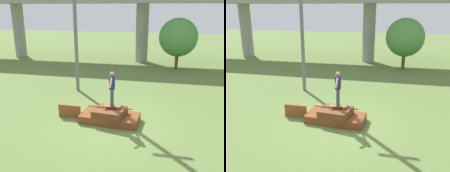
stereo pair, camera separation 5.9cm
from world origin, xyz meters
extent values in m
plane|color=olive|center=(0.00, 0.00, 0.00)|extent=(80.00, 80.00, 0.00)
cube|color=brown|center=(0.00, 0.00, 0.17)|extent=(2.58, 1.36, 0.34)
cube|color=brown|center=(0.02, -0.09, 0.49)|extent=(1.47, 1.30, 0.35)
cylinder|color=brown|center=(0.00, 0.00, 0.66)|extent=(1.94, 0.05, 0.05)
cube|color=brown|center=(-1.87, 0.05, 0.29)|extent=(1.02, 0.10, 0.58)
cube|color=brown|center=(0.11, -0.06, 0.76)|extent=(0.74, 0.27, 0.01)
cylinder|color=silver|center=(0.36, 0.05, 0.71)|extent=(0.06, 0.03, 0.05)
cylinder|color=silver|center=(0.37, -0.14, 0.71)|extent=(0.06, 0.03, 0.05)
cylinder|color=silver|center=(-0.15, 0.01, 0.71)|extent=(0.06, 0.03, 0.05)
cylinder|color=silver|center=(-0.14, -0.17, 0.71)|extent=(0.06, 0.03, 0.05)
cylinder|color=#383D4C|center=(0.11, 0.02, 1.15)|extent=(0.12, 0.12, 0.75)
cylinder|color=#383D4C|center=(0.12, -0.15, 1.15)|extent=(0.12, 0.12, 0.75)
cube|color=#191E51|center=(0.11, -0.06, 1.80)|extent=(0.23, 0.22, 0.54)
sphere|color=brown|center=(0.11, -0.06, 2.16)|extent=(0.19, 0.19, 0.19)
cylinder|color=brown|center=(0.09, 0.26, 1.89)|extent=(0.12, 0.50, 0.36)
cylinder|color=brown|center=(0.13, -0.39, 1.89)|extent=(0.12, 0.50, 0.36)
cylinder|color=gray|center=(-12.10, 12.84, 2.54)|extent=(1.10, 1.10, 5.08)
cylinder|color=gray|center=(0.00, 12.84, 2.54)|extent=(1.10, 1.10, 5.08)
cylinder|color=slate|center=(-2.82, 3.78, 4.41)|extent=(0.20, 0.20, 8.82)
cylinder|color=brown|center=(3.04, 10.60, 0.62)|extent=(0.27, 0.27, 1.25)
sphere|color=#4C8E42|center=(3.04, 10.60, 2.51)|extent=(2.98, 2.98, 2.98)
camera|label=1|loc=(2.22, -9.65, 4.77)|focal=40.00mm
camera|label=2|loc=(2.28, -9.63, 4.77)|focal=40.00mm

